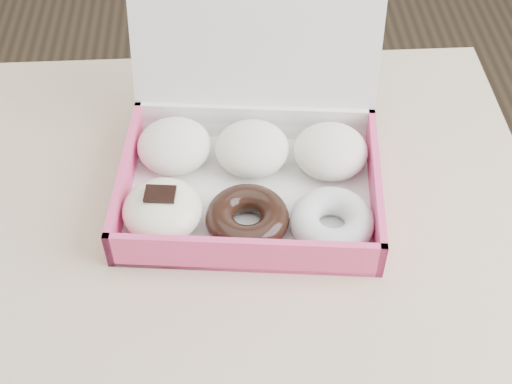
{
  "coord_description": "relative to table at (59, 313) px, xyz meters",
  "views": [
    {
      "loc": [
        0.21,
        -0.49,
        1.41
      ],
      "look_at": [
        0.25,
        0.08,
        0.79
      ],
      "focal_mm": 50.0,
      "sensor_mm": 36.0,
      "label": 1
    }
  ],
  "objects": [
    {
      "name": "donut_box",
      "position": [
        0.24,
        0.13,
        0.11
      ],
      "size": [
        0.34,
        0.31,
        0.23
      ],
      "rotation": [
        0.0,
        0.0,
        -0.1
      ],
      "color": "white",
      "rests_on": "table"
    },
    {
      "name": "table",
      "position": [
        0.0,
        0.0,
        0.0
      ],
      "size": [
        1.2,
        0.8,
        0.75
      ],
      "color": "tan",
      "rests_on": "ground"
    }
  ]
}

